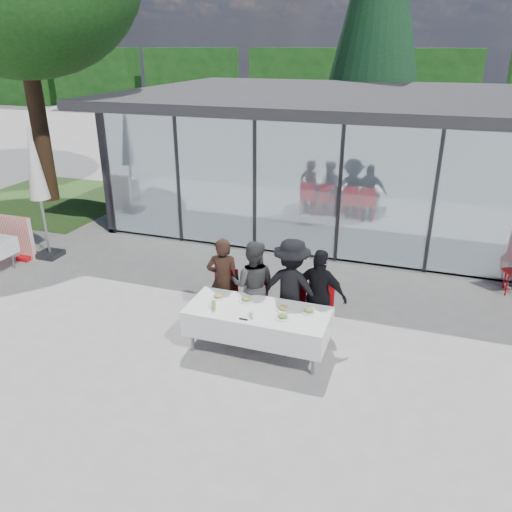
{
  "coord_description": "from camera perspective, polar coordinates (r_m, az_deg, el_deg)",
  "views": [
    {
      "loc": [
        2.7,
        -6.47,
        4.6
      ],
      "look_at": [
        0.08,
        1.2,
        1.15
      ],
      "focal_mm": 35.0,
      "sensor_mm": 36.0,
      "label": 1
    }
  ],
  "objects": [
    {
      "name": "plate_extra",
      "position": [
        7.66,
        3.09,
        -6.93
      ],
      "size": [
        0.25,
        0.25,
        0.07
      ],
      "color": "white",
      "rests_on": "dining_table"
    },
    {
      "name": "diner_b",
      "position": [
        8.55,
        -0.33,
        -3.32
      ],
      "size": [
        0.87,
        0.87,
        1.6
      ],
      "primitive_type": "imported",
      "rotation": [
        0.0,
        0.0,
        3.27
      ],
      "color": "#434343",
      "rests_on": "ground"
    },
    {
      "name": "treeline",
      "position": [
        34.88,
        11.72,
        18.64
      ],
      "size": [
        62.5,
        2.0,
        4.4
      ],
      "color": "#133912",
      "rests_on": "ground"
    },
    {
      "name": "plate_a",
      "position": [
        8.26,
        -4.33,
        -4.6
      ],
      "size": [
        0.25,
        0.25,
        0.07
      ],
      "color": "white",
      "rests_on": "dining_table"
    },
    {
      "name": "plate_d",
      "position": [
        7.85,
        6.08,
        -6.25
      ],
      "size": [
        0.25,
        0.25,
        0.07
      ],
      "color": "white",
      "rests_on": "dining_table"
    },
    {
      "name": "diner_chair_c",
      "position": [
        8.54,
        4.1,
        -5.44
      ],
      "size": [
        0.44,
        0.44,
        0.97
      ],
      "color": "#B90C12",
      "rests_on": "ground"
    },
    {
      "name": "diner_chair_a",
      "position": [
        8.89,
        -3.62,
        -4.21
      ],
      "size": [
        0.44,
        0.44,
        0.97
      ],
      "color": "#B90C12",
      "rests_on": "ground"
    },
    {
      "name": "diner_d",
      "position": [
        8.29,
        7.27,
        -4.47
      ],
      "size": [
        1.08,
        1.08,
        1.59
      ],
      "primitive_type": "imported",
      "rotation": [
        0.0,
        0.0,
        2.97
      ],
      "color": "black",
      "rests_on": "ground"
    },
    {
      "name": "ground",
      "position": [
        8.39,
        -3.21,
        -10.25
      ],
      "size": [
        90.0,
        90.0,
        0.0
      ],
      "primitive_type": "plane",
      "color": "#989490",
      "rests_on": "ground"
    },
    {
      "name": "juice_bottle",
      "position": [
        7.89,
        -4.87,
        -5.62
      ],
      "size": [
        0.06,
        0.06,
        0.15
      ],
      "primitive_type": "cylinder",
      "color": "#76A846",
      "rests_on": "dining_table"
    },
    {
      "name": "diner_chair_d",
      "position": [
        8.45,
        7.24,
        -5.91
      ],
      "size": [
        0.44,
        0.44,
        0.97
      ],
      "color": "#B90C12",
      "rests_on": "ground"
    },
    {
      "name": "plate_b",
      "position": [
        8.14,
        -1.15,
        -4.97
      ],
      "size": [
        0.25,
        0.25,
        0.07
      ],
      "color": "white",
      "rests_on": "dining_table"
    },
    {
      "name": "drinking_glasses",
      "position": [
        7.66,
        -0.5,
        -6.68
      ],
      "size": [
        0.07,
        0.07,
        0.1
      ],
      "color": "silver",
      "rests_on": "dining_table"
    },
    {
      "name": "conifer_tree",
      "position": [
        19.65,
        13.89,
        26.5
      ],
      "size": [
        4.0,
        4.0,
        10.5
      ],
      "color": "#382316",
      "rests_on": "ground"
    },
    {
      "name": "pavilion",
      "position": [
        14.86,
        16.34,
        12.64
      ],
      "size": [
        14.8,
        8.8,
        3.44
      ],
      "color": "gray",
      "rests_on": "ground"
    },
    {
      "name": "diner_chair_b",
      "position": [
        8.71,
        -0.23,
        -4.76
      ],
      "size": [
        0.44,
        0.44,
        0.97
      ],
      "color": "#B90C12",
      "rests_on": "ground"
    },
    {
      "name": "grass_patch",
      "position": [
        17.38,
        -22.3,
        5.99
      ],
      "size": [
        5.0,
        5.0,
        0.02
      ],
      "primitive_type": "cube",
      "color": "#385926",
      "rests_on": "ground"
    },
    {
      "name": "plate_c",
      "position": [
        7.89,
        3.14,
        -5.97
      ],
      "size": [
        0.25,
        0.25,
        0.07
      ],
      "color": "white",
      "rests_on": "dining_table"
    },
    {
      "name": "market_umbrella",
      "position": [
        12.1,
        -23.85,
        8.68
      ],
      "size": [
        0.5,
        0.5,
        3.0
      ],
      "color": "black",
      "rests_on": "ground"
    },
    {
      "name": "folded_eyeglasses",
      "position": [
        7.62,
        -1.44,
        -7.24
      ],
      "size": [
        0.14,
        0.03,
        0.01
      ],
      "primitive_type": "cube",
      "color": "black",
      "rests_on": "dining_table"
    },
    {
      "name": "diner_a",
      "position": [
        8.74,
        -3.77,
        -2.84
      ],
      "size": [
        0.71,
        0.71,
        1.59
      ],
      "primitive_type": "imported",
      "rotation": [
        0.0,
        0.0,
        3.4
      ],
      "color": "#301D15",
      "rests_on": "ground"
    },
    {
      "name": "dining_table",
      "position": [
        8.0,
        0.21,
        -7.48
      ],
      "size": [
        2.26,
        0.96,
        0.75
      ],
      "color": "white",
      "rests_on": "ground"
    },
    {
      "name": "diner_c",
      "position": [
        8.35,
        4.08,
        -3.63
      ],
      "size": [
        1.21,
        1.21,
        1.72
      ],
      "primitive_type": "imported",
      "rotation": [
        0.0,
        0.0,
        3.05
      ],
      "color": "black",
      "rests_on": "ground"
    }
  ]
}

